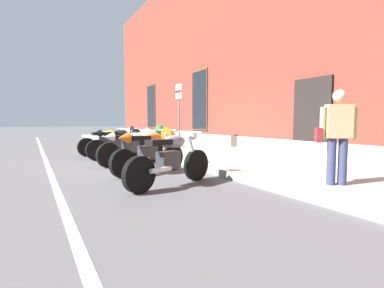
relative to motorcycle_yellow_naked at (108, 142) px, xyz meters
name	(u,v)px	position (x,y,z in m)	size (l,w,h in m)	color
ground_plane	(170,162)	(2.80, 1.17, -0.48)	(140.00, 140.00, 0.00)	#4C4C4F
sidewalk	(208,157)	(2.80, 2.52, -0.40)	(33.91, 2.70, 0.16)	gray
lane_stripe	(50,171)	(2.80, -2.03, -0.48)	(33.91, 0.12, 0.01)	silver
brick_pub_facade	(309,45)	(2.80, 7.07, 3.68)	(27.91, 6.51, 8.34)	maroon
motorcycle_yellow_naked	(108,142)	(0.00, 0.00, 0.00)	(0.63, 2.08, 0.96)	black
motorcycle_black_sport	(120,141)	(1.26, 0.12, 0.10)	(0.62, 2.06, 1.06)	black
motorcycle_white_sport	(135,145)	(2.70, 0.13, 0.08)	(0.80, 2.07, 1.02)	black
motorcycle_orange_sport	(152,148)	(4.22, 0.06, 0.10)	(0.85, 2.01, 1.07)	black
motorcycle_grey_naked	(171,160)	(5.68, -0.13, 0.01)	(0.87, 2.01, 1.01)	black
pedestrian_tan_coat	(338,132)	(7.56, 1.98, 0.54)	(0.42, 0.60, 1.56)	#2D3351
parking_sign	(179,108)	(2.21, 1.76, 1.14)	(0.36, 0.07, 2.25)	#4C4C51
barrel_planter	(159,138)	(-0.27, 2.12, 0.06)	(0.62, 0.62, 0.91)	brown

